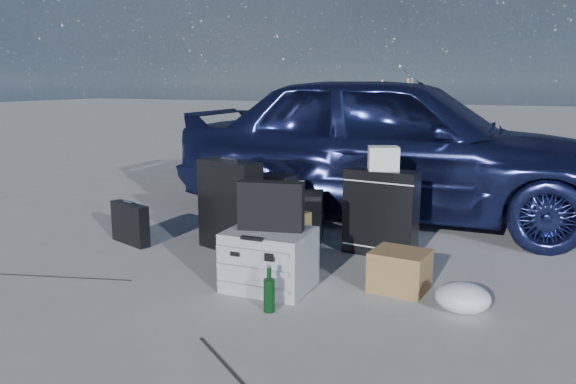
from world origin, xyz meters
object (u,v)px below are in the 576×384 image
Objects in this scene: briefcase at (130,224)px; suitcase_left at (230,206)px; green_bottle at (269,290)px; car at (395,145)px; cardboard_box at (400,270)px; pelican_case at (269,259)px; duffel_bag at (275,215)px; suitcase_right at (381,213)px.

suitcase_left is (0.83, 0.21, 0.19)m from briefcase.
car is at bearing 89.40° from green_bottle.
car is 9.67× the size of briefcase.
pelican_case is at bearing -156.94° from cardboard_box.
car is 2.55m from briefcase.
duffel_bag reaches higher than cardboard_box.
pelican_case reaches higher than briefcase.
suitcase_right reaches higher than duffel_bag.
car is 2.64m from green_bottle.
car reaches higher than briefcase.
car is 1.32m from suitcase_right.
briefcase is at bearing -149.02° from suitcase_left.
cardboard_box is 0.89m from green_bottle.
suitcase_right is at bearing 63.51° from pelican_case.
pelican_case is at bearing -109.15° from suitcase_right.
car is 1.87m from suitcase_left.
car is 6.33× the size of suitcase_right.
pelican_case is 1.17m from duffel_bag.
pelican_case is 0.80× the size of suitcase_right.
suitcase_right is (0.23, -1.24, -0.38)m from car.
green_bottle is (-0.59, -0.67, 0.01)m from cardboard_box.
cardboard_box is (0.33, -0.67, -0.20)m from suitcase_right.
suitcase_left is 2.08× the size of cardboard_box.
suitcase_left is at bearing 149.28° from car.
duffel_bag reaches higher than pelican_case.
suitcase_left is 2.66× the size of green_bottle.
duffel_bag is at bearing 115.61° from green_bottle.
car reaches higher than suitcase_left.
suitcase_left is 1.47m from cardboard_box.
green_bottle is (-0.03, -2.58, -0.57)m from car.
suitcase_left is 0.89× the size of duffel_bag.
cardboard_box is at bearing -59.30° from suitcase_right.
green_bottle is at bearing -131.47° from cardboard_box.
suitcase_right is 2.46× the size of green_bottle.
duffel_bag is at bearing -179.41° from suitcase_right.
pelican_case is 0.66× the size of duffel_bag.
pelican_case is 0.83m from cardboard_box.
car is at bearing 65.10° from briefcase.
suitcase_left reaches higher than suitcase_right.
duffel_bag is 1.55m from green_bottle.
duffel_bag is (-0.70, -1.18, -0.51)m from car.
pelican_case is 0.74× the size of suitcase_left.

